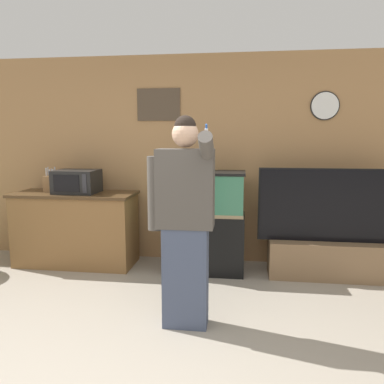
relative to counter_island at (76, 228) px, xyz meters
The scene contains 7 objects.
wall_back_paneled 1.69m from the counter_island, 16.36° to the left, with size 10.00×0.08×2.60m.
counter_island is the anchor object (origin of this frame).
microwave 0.60m from the counter_island, ahead, with size 0.51×0.41×0.28m.
knife_block 0.65m from the counter_island, behind, with size 0.13×0.12×0.31m.
aquarium_on_stand 1.63m from the counter_island, ahead, with size 0.93×0.48×1.20m.
tv_on_stand 3.04m from the counter_island, ahead, with size 1.61×0.40×1.25m.
person_standing 2.14m from the counter_island, 40.60° to the right, with size 0.56×0.42×1.77m.
Camera 1 is at (0.64, -2.12, 1.60)m, focal length 35.00 mm.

